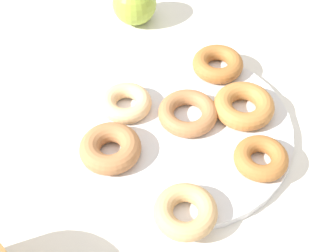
% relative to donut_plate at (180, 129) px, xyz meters
% --- Properties ---
extents(ground_plane, '(2.40, 2.40, 0.00)m').
position_rel_donut_plate_xyz_m(ground_plane, '(0.00, 0.00, -0.01)').
color(ground_plane, white).
extents(donut_plate, '(0.34, 0.34, 0.01)m').
position_rel_donut_plate_xyz_m(donut_plate, '(0.00, 0.00, 0.00)').
color(donut_plate, silver).
rests_on(donut_plate, ground_plane).
extents(donut_0, '(0.10, 0.10, 0.03)m').
position_rel_donut_plate_xyz_m(donut_0, '(-0.06, -0.08, 0.02)').
color(donut_0, '#BC7A3D').
rests_on(donut_0, donut_plate).
extents(donut_1, '(0.11, 0.11, 0.02)m').
position_rel_donut_plate_xyz_m(donut_1, '(-0.13, -0.01, 0.02)').
color(donut_1, '#AD6B33').
rests_on(donut_1, donut_plate).
extents(donut_2, '(0.12, 0.12, 0.03)m').
position_rel_donut_plate_xyz_m(donut_2, '(-0.09, 0.12, 0.02)').
color(donut_2, tan).
rests_on(donut_2, donut_plate).
extents(donut_3, '(0.09, 0.09, 0.02)m').
position_rel_donut_plate_xyz_m(donut_3, '(0.09, 0.02, 0.02)').
color(donut_3, '#EABC84').
rests_on(donut_3, donut_plate).
extents(donut_4, '(0.09, 0.09, 0.03)m').
position_rel_donut_plate_xyz_m(donut_4, '(0.05, 0.10, 0.02)').
color(donut_4, '#B27547').
rests_on(donut_4, donut_plate).
extents(donut_5, '(0.13, 0.13, 0.02)m').
position_rel_donut_plate_xyz_m(donut_5, '(-0.00, -0.02, 0.02)').
color(donut_5, '#B27547').
rests_on(donut_5, donut_plate).
extents(donut_6, '(0.11, 0.11, 0.03)m').
position_rel_donut_plate_xyz_m(donut_6, '(0.02, -0.14, 0.02)').
color(donut_6, '#AD6B33').
rests_on(donut_6, donut_plate).
extents(apple, '(0.08, 0.08, 0.08)m').
position_rel_donut_plate_xyz_m(apple, '(0.23, -0.17, 0.03)').
color(apple, '#93AD38').
rests_on(apple, ground_plane).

